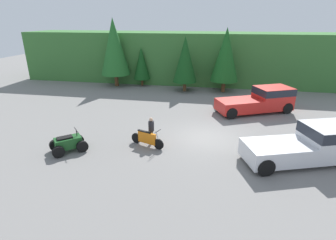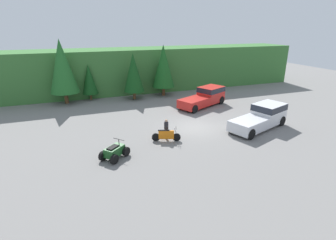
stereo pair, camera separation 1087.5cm
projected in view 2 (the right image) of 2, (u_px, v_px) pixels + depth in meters
ground_plane at (194, 128)px, 22.89m from camera, size 80.00×80.00×0.00m
hillside_backdrop at (144, 69)px, 36.05m from camera, size 44.00×6.00×5.57m
tree_left at (62, 66)px, 28.68m from camera, size 3.15×3.15×7.15m
tree_mid_left at (89, 79)px, 30.74m from camera, size 1.85×1.85×4.20m
tree_mid_right at (133, 73)px, 30.73m from camera, size 2.41×2.41×5.48m
tree_right at (163, 66)px, 32.29m from camera, size 2.77×2.77×6.28m
pickup_truck_red at (205, 96)px, 29.00m from camera, size 6.25×4.34×1.95m
pickup_truck_second at (262, 116)px, 22.67m from camera, size 6.21×3.86×1.95m
dirt_bike at (166, 135)px, 20.08m from camera, size 2.12×0.98×1.13m
quad_atv at (115, 152)px, 17.47m from camera, size 2.21×2.15×1.19m
rider_person at (166, 128)px, 20.36m from camera, size 0.35×0.36×1.63m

